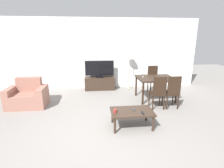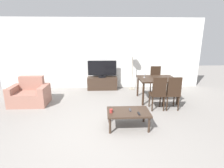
# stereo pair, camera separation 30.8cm
# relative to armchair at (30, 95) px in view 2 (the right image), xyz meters

# --- Properties ---
(ground_plane) EXTENTS (18.00, 18.00, 0.00)m
(ground_plane) POSITION_rel_armchair_xyz_m (2.16, -2.07, -0.29)
(ground_plane) COLOR gray
(wall_back) EXTENTS (7.93, 0.06, 2.70)m
(wall_back) POSITION_rel_armchair_xyz_m (2.16, 1.74, 1.06)
(wall_back) COLOR white
(wall_back) RESTS_ON ground_plane
(armchair) EXTENTS (1.08, 0.75, 0.83)m
(armchair) POSITION_rel_armchair_xyz_m (0.00, 0.00, 0.00)
(armchair) COLOR #9E6B5B
(armchair) RESTS_ON ground_plane
(tv_stand) EXTENTS (1.14, 0.43, 0.48)m
(tv_stand) POSITION_rel_armchair_xyz_m (2.19, 1.46, -0.05)
(tv_stand) COLOR #38281E
(tv_stand) RESTS_ON ground_plane
(tv) EXTENTS (1.09, 0.32, 0.64)m
(tv) POSITION_rel_armchair_xyz_m (2.19, 1.46, 0.52)
(tv) COLOR black
(tv) RESTS_ON tv_stand
(coffee_table) EXTENTS (0.95, 0.60, 0.39)m
(coffee_table) POSITION_rel_armchair_xyz_m (2.79, -1.57, 0.05)
(coffee_table) COLOR #38281E
(coffee_table) RESTS_ON ground_plane
(dining_table) EXTENTS (1.17, 0.97, 0.73)m
(dining_table) POSITION_rel_armchair_xyz_m (3.95, 0.15, 0.36)
(dining_table) COLOR black
(dining_table) RESTS_ON ground_plane
(dining_chair_near) EXTENTS (0.40, 0.40, 0.96)m
(dining_chair_near) POSITION_rel_armchair_xyz_m (3.74, -0.65, 0.24)
(dining_chair_near) COLOR black
(dining_chair_near) RESTS_ON ground_plane
(dining_chair_far) EXTENTS (0.40, 0.40, 0.96)m
(dining_chair_far) POSITION_rel_armchair_xyz_m (4.15, 0.95, 0.24)
(dining_chair_far) COLOR black
(dining_chair_far) RESTS_ON ground_plane
(dining_chair_near_right) EXTENTS (0.40, 0.40, 0.96)m
(dining_chair_near_right) POSITION_rel_armchair_xyz_m (4.15, -0.65, 0.24)
(dining_chair_near_right) COLOR black
(dining_chair_near_right) RESTS_ON ground_plane
(floor_lamp) EXTENTS (0.31, 0.31, 1.53)m
(floor_lamp) POSITION_rel_armchair_xyz_m (3.36, 1.43, 1.02)
(floor_lamp) COLOR gray
(floor_lamp) RESTS_ON ground_plane
(remote_primary) EXTENTS (0.04, 0.15, 0.02)m
(remote_primary) POSITION_rel_armchair_xyz_m (2.84, -1.51, 0.11)
(remote_primary) COLOR #38383D
(remote_primary) RESTS_ON coffee_table
(remote_secondary) EXTENTS (0.04, 0.15, 0.02)m
(remote_secondary) POSITION_rel_armchair_xyz_m (3.00, -1.72, 0.11)
(remote_secondary) COLOR black
(remote_secondary) RESTS_ON coffee_table
(cup_white_near) EXTENTS (0.07, 0.07, 0.08)m
(cup_white_near) POSITION_rel_armchair_xyz_m (2.40, -1.62, 0.14)
(cup_white_near) COLOR maroon
(cup_white_near) RESTS_ON coffee_table
(wine_glass_left) EXTENTS (0.07, 0.07, 0.15)m
(wine_glass_left) POSITION_rel_armchair_xyz_m (3.56, 0.27, 0.54)
(wine_glass_left) COLOR silver
(wine_glass_left) RESTS_ON dining_table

